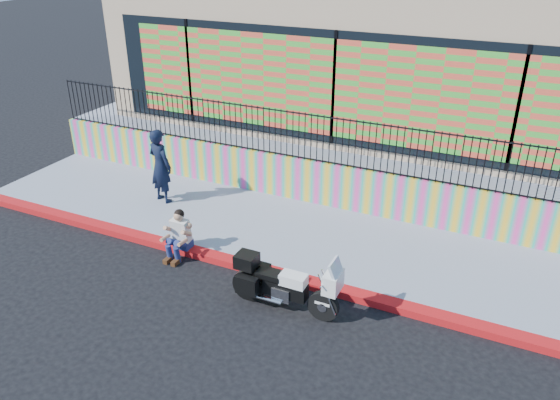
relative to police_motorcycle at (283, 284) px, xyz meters
The scene contains 10 objects.
ground 1.39m from the police_motorcycle, 138.16° to the left, with size 90.00×90.00×0.00m, color black.
red_curb 1.36m from the police_motorcycle, 138.16° to the left, with size 16.00×0.30×0.15m, color red.
sidewalk 2.72m from the police_motorcycle, 110.86° to the left, with size 16.00×3.00×0.15m, color gray.
mural_wall 4.22m from the police_motorcycle, 103.09° to the left, with size 16.00×0.20×1.10m, color #F741A1.
metal_fence 4.41m from the police_motorcycle, 103.09° to the left, with size 15.80×0.04×1.20m, color black, non-canonical shape.
elevated_platform 9.25m from the police_motorcycle, 95.92° to the left, with size 16.00×10.00×1.25m, color gray.
storefront_building 9.43m from the police_motorcycle, 96.06° to the left, with size 14.00×8.06×4.00m.
police_motorcycle is the anchor object (origin of this frame).
police_officer 5.24m from the police_motorcycle, 150.83° to the left, with size 0.69×0.45×1.90m, color black.
seated_man 2.85m from the police_motorcycle, 167.09° to the left, with size 0.54×0.71×1.06m.
Camera 1 is at (4.41, -8.35, 6.34)m, focal length 35.00 mm.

